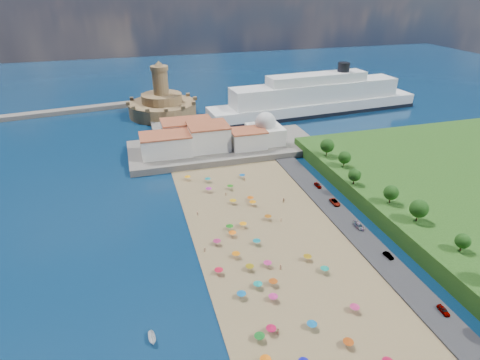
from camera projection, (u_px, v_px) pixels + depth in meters
name	position (u px, v px, depth m)	size (l,w,h in m)	color
ground	(250.00, 237.00, 128.80)	(700.00, 700.00, 0.00)	#071938
terrace	(224.00, 148.00, 193.25)	(90.00, 36.00, 3.00)	#59544C
jetty	(169.00, 129.00, 217.95)	(18.00, 70.00, 2.40)	#59544C
waterfront_buildings	(197.00, 137.00, 187.69)	(57.00, 29.00, 11.00)	silver
domed_building	(265.00, 130.00, 193.16)	(16.00, 16.00, 15.00)	silver
fortress	(162.00, 104.00, 241.23)	(40.00, 40.00, 32.40)	#96784B
cruise_ship	(315.00, 99.00, 244.26)	(135.80, 30.01, 29.41)	black
beach_parasols	(262.00, 260.00, 115.16)	(32.00, 111.60, 2.20)	gray
beachgoers	(245.00, 230.00, 130.67)	(38.48, 90.96, 1.88)	tan
parked_cars	(352.00, 219.00, 135.76)	(2.47, 73.61, 1.45)	gray
hillside_trees	(399.00, 199.00, 130.33)	(11.94, 105.01, 7.65)	#382314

